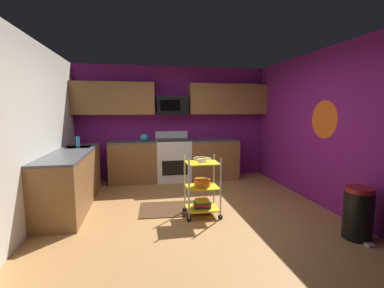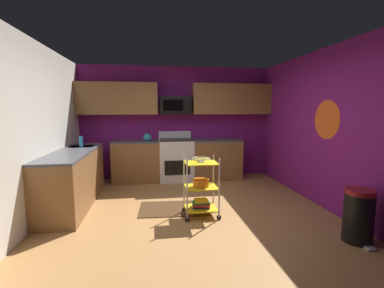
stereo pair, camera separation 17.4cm
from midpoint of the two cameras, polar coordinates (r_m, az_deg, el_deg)
name	(u,v)px [view 1 (the left image)]	position (r m, az deg, el deg)	size (l,w,h in m)	color
floor	(192,216)	(4.29, -1.19, -15.00)	(4.40, 4.80, 0.04)	#A87542
wall_back	(173,123)	(6.39, -4.85, 4.55)	(4.52, 0.06, 2.60)	#751970
wall_left	(28,133)	(4.23, -32.57, 1.95)	(0.06, 4.80, 2.60)	silver
wall_right	(326,129)	(4.87, 25.63, 2.96)	(0.06, 4.80, 2.60)	#751970
wall_flower_decal	(324,119)	(4.86, 25.34, 4.73)	(0.63, 0.63, 0.00)	#E5591E
counter_run	(138,167)	(5.55, -12.22, -4.75)	(3.65, 2.75, 0.92)	brown
oven_range	(173,159)	(6.16, -4.85, -3.27)	(0.76, 0.65, 1.10)	white
upper_cabinets	(174,99)	(6.19, -4.63, 9.55)	(4.40, 0.33, 0.70)	brown
microwave	(172,105)	(6.15, -5.08, 8.16)	(0.70, 0.39, 0.40)	black
rolling_cart	(202,187)	(4.10, 0.94, -9.11)	(0.54, 0.40, 0.91)	silver
fruit_bowl	(202,159)	(4.00, 0.95, -3.26)	(0.27, 0.27, 0.07)	silver
mixing_bowl_large	(202,183)	(4.08, 0.92, -8.20)	(0.25, 0.25, 0.11)	orange
book_stack	(202,203)	(4.18, 0.93, -12.53)	(0.27, 0.21, 0.13)	#1E4C8C
kettle	(144,137)	(6.05, -10.92, 1.39)	(0.21, 0.18, 0.26)	teal
dish_soap_bottle	(78,142)	(5.35, -23.95, 0.36)	(0.06, 0.06, 0.20)	#2D8CBF
trash_can	(358,213)	(3.99, 30.76, -12.52)	(0.34, 0.42, 0.66)	black
floor_rug	(174,209)	(4.51, -5.01, -13.55)	(1.10, 0.70, 0.01)	#472D19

